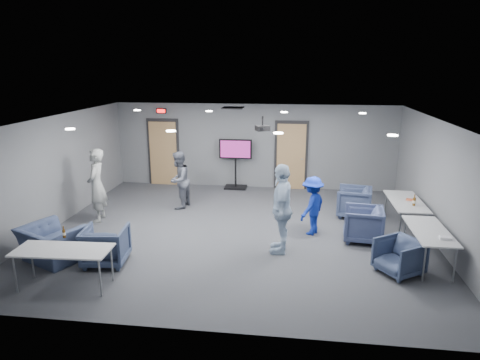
# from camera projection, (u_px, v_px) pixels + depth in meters

# --- Properties ---
(floor) EXTENTS (9.00, 9.00, 0.00)m
(floor) POSITION_uv_depth(u_px,v_px,m) (237.00, 232.00, 10.27)
(floor) COLOR #34373C
(floor) RESTS_ON ground
(ceiling) EXTENTS (9.00, 9.00, 0.00)m
(ceiling) POSITION_uv_depth(u_px,v_px,m) (237.00, 119.00, 9.57)
(ceiling) COLOR silver
(ceiling) RESTS_ON wall_back
(wall_back) EXTENTS (9.00, 0.02, 2.70)m
(wall_back) POSITION_uv_depth(u_px,v_px,m) (254.00, 146.00, 13.75)
(wall_back) COLOR slate
(wall_back) RESTS_ON floor
(wall_front) EXTENTS (9.00, 0.02, 2.70)m
(wall_front) POSITION_uv_depth(u_px,v_px,m) (199.00, 248.00, 6.09)
(wall_front) COLOR slate
(wall_front) RESTS_ON floor
(wall_left) EXTENTS (0.02, 8.00, 2.70)m
(wall_left) POSITION_uv_depth(u_px,v_px,m) (56.00, 172.00, 10.48)
(wall_left) COLOR slate
(wall_left) RESTS_ON floor
(wall_right) EXTENTS (0.02, 8.00, 2.70)m
(wall_right) POSITION_uv_depth(u_px,v_px,m) (440.00, 184.00, 9.36)
(wall_right) COLOR slate
(wall_right) RESTS_ON floor
(door_left) EXTENTS (1.06, 0.17, 2.24)m
(door_left) POSITION_uv_depth(u_px,v_px,m) (164.00, 153.00, 14.15)
(door_left) COLOR black
(door_left) RESTS_ON wall_back
(door_right) EXTENTS (1.06, 0.17, 2.24)m
(door_right) POSITION_uv_depth(u_px,v_px,m) (291.00, 156.00, 13.63)
(door_right) COLOR black
(door_right) RESTS_ON wall_back
(exit_sign) EXTENTS (0.32, 0.08, 0.16)m
(exit_sign) POSITION_uv_depth(u_px,v_px,m) (161.00, 111.00, 13.77)
(exit_sign) COLOR black
(exit_sign) RESTS_ON wall_back
(hvac_diffuser) EXTENTS (0.60, 0.60, 0.03)m
(hvac_diffuser) POSITION_uv_depth(u_px,v_px,m) (233.00, 108.00, 12.32)
(hvac_diffuser) COLOR black
(hvac_diffuser) RESTS_ON ceiling
(downlights) EXTENTS (6.18, 3.78, 0.02)m
(downlights) POSITION_uv_depth(u_px,v_px,m) (237.00, 120.00, 9.57)
(downlights) COLOR white
(downlights) RESTS_ON ceiling
(person_a) EXTENTS (0.55, 0.75, 1.88)m
(person_a) POSITION_uv_depth(u_px,v_px,m) (97.00, 185.00, 10.78)
(person_a) COLOR #949794
(person_a) RESTS_ON floor
(person_b) EXTENTS (0.73, 0.87, 1.61)m
(person_b) POSITION_uv_depth(u_px,v_px,m) (179.00, 180.00, 11.81)
(person_b) COLOR slate
(person_b) RESTS_ON floor
(person_c) EXTENTS (0.49, 1.14, 1.93)m
(person_c) POSITION_uv_depth(u_px,v_px,m) (282.00, 209.00, 8.96)
(person_c) COLOR #ABC1DC
(person_c) RESTS_ON floor
(person_d) EXTENTS (0.89, 1.04, 1.39)m
(person_d) POSITION_uv_depth(u_px,v_px,m) (312.00, 206.00, 10.00)
(person_d) COLOR navy
(person_d) RESTS_ON floor
(chair_right_a) EXTENTS (1.00, 0.98, 0.79)m
(chair_right_a) POSITION_uv_depth(u_px,v_px,m) (354.00, 202.00, 11.24)
(chair_right_a) COLOR #36415E
(chair_right_a) RESTS_ON floor
(chair_right_b) EXTENTS (0.96, 0.94, 0.79)m
(chair_right_b) POSITION_uv_depth(u_px,v_px,m) (363.00, 224.00, 9.67)
(chair_right_b) COLOR #3D476A
(chair_right_b) RESTS_ON floor
(chair_right_c) EXTENTS (1.04, 1.03, 0.69)m
(chair_right_c) POSITION_uv_depth(u_px,v_px,m) (399.00, 257.00, 8.14)
(chair_right_c) COLOR #3B4866
(chair_right_c) RESTS_ON floor
(chair_front_a) EXTENTS (0.93, 0.95, 0.78)m
(chair_front_a) POSITION_uv_depth(u_px,v_px,m) (106.00, 245.00, 8.55)
(chair_front_a) COLOR #384461
(chair_front_a) RESTS_ON floor
(chair_front_b) EXTENTS (1.44, 1.37, 0.74)m
(chair_front_b) POSITION_uv_depth(u_px,v_px,m) (52.00, 244.00, 8.68)
(chair_front_b) COLOR #3D4969
(chair_front_b) RESTS_ON floor
(table_right_a) EXTENTS (0.74, 1.77, 0.73)m
(table_right_a) POSITION_uv_depth(u_px,v_px,m) (406.00, 203.00, 10.26)
(table_right_a) COLOR silver
(table_right_a) RESTS_ON floor
(table_right_b) EXTENTS (0.69, 1.66, 0.73)m
(table_right_b) POSITION_uv_depth(u_px,v_px,m) (429.00, 232.00, 8.44)
(table_right_b) COLOR silver
(table_right_b) RESTS_ON floor
(table_front_left) EXTENTS (1.72, 0.78, 0.73)m
(table_front_left) POSITION_uv_depth(u_px,v_px,m) (63.00, 252.00, 7.56)
(table_front_left) COLOR silver
(table_front_left) RESTS_ON floor
(bottle_front) EXTENTS (0.06, 0.06, 0.23)m
(bottle_front) POSITION_uv_depth(u_px,v_px,m) (64.00, 233.00, 8.03)
(bottle_front) COLOR #58370F
(bottle_front) RESTS_ON table_front_left
(bottle_right) EXTENTS (0.07, 0.07, 0.27)m
(bottle_right) POSITION_uv_depth(u_px,v_px,m) (414.00, 201.00, 9.87)
(bottle_right) COLOR #58370F
(bottle_right) RESTS_ON table_right_a
(snack_box) EXTENTS (0.19, 0.16, 0.04)m
(snack_box) POSITION_uv_depth(u_px,v_px,m) (410.00, 200.00, 10.27)
(snack_box) COLOR #CF5933
(snack_box) RESTS_ON table_right_a
(wrapper) EXTENTS (0.21, 0.15, 0.05)m
(wrapper) POSITION_uv_depth(u_px,v_px,m) (445.00, 238.00, 7.98)
(wrapper) COLOR silver
(wrapper) RESTS_ON table_right_b
(tv_stand) EXTENTS (1.05, 0.50, 1.61)m
(tv_stand) POSITION_uv_depth(u_px,v_px,m) (236.00, 161.00, 13.69)
(tv_stand) COLOR black
(tv_stand) RESTS_ON floor
(projector) EXTENTS (0.39, 0.37, 0.35)m
(projector) POSITION_uv_depth(u_px,v_px,m) (262.00, 128.00, 10.34)
(projector) COLOR black
(projector) RESTS_ON ceiling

